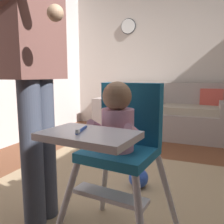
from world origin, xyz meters
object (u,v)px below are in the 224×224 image
wall_clock (128,26)px  couch (162,115)px  high_chair (120,135)px  toy_ball (139,178)px  adult_standing (36,72)px

wall_clock → couch: bearing=-31.7°
high_chair → toy_ball: 0.95m
toy_ball → wall_clock: (-0.94, 2.48, 1.80)m
couch → wall_clock: wall_clock is taller
wall_clock → high_chair: bearing=-72.2°
high_chair → toy_ball: size_ratio=5.53×
adult_standing → wall_clock: bearing=102.6°
toy_ball → wall_clock: bearing=110.7°
toy_ball → couch: bearing=94.8°
adult_standing → wall_clock: size_ratio=6.12×
adult_standing → couch: bearing=87.9°
couch → toy_ball: bearing=4.8°
high_chair → wall_clock: 3.61m
high_chair → wall_clock: bearing=-156.2°
adult_standing → toy_ball: adult_standing is taller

